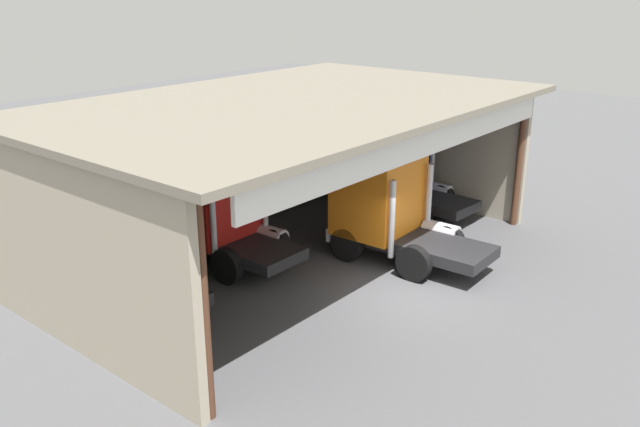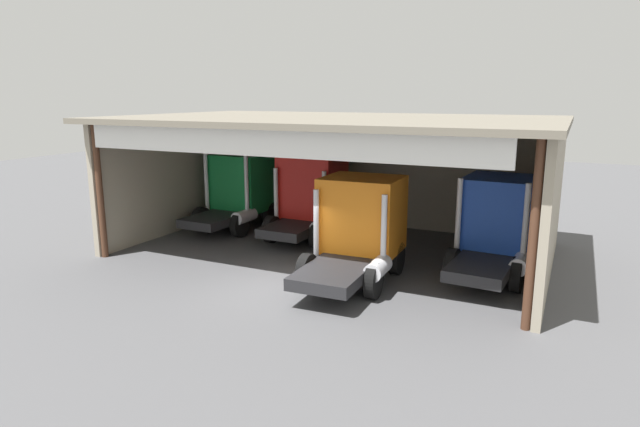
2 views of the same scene
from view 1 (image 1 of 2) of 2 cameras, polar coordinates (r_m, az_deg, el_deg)
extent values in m
plane|color=#4C4C4F|center=(19.41, 7.68, -6.97)|extent=(80.00, 80.00, 0.00)
cube|color=#9E937F|center=(24.54, -11.27, 4.74)|extent=(15.41, 0.24, 4.98)
cube|color=#9E937F|center=(16.68, -21.16, -3.37)|extent=(0.24, 9.54, 4.98)
cube|color=#9E937F|center=(27.15, 8.11, 6.34)|extent=(0.24, 9.54, 4.98)
cube|color=#6E6759|center=(20.35, -2.42, 9.55)|extent=(16.01, 10.20, 0.20)
cylinder|color=#4C2D1E|center=(13.27, -10.05, -8.23)|extent=(0.24, 0.24, 4.98)
cylinder|color=#4C2D1E|center=(24.90, 16.87, 4.48)|extent=(0.24, 0.24, 4.98)
cube|color=white|center=(17.71, 9.08, 6.32)|extent=(13.87, 0.12, 0.90)
cube|color=#197F3D|center=(19.46, -18.35, -1.11)|extent=(2.52, 2.62, 2.54)
cube|color=black|center=(20.40, -20.32, 0.92)|extent=(2.07, 0.14, 0.76)
cube|color=silver|center=(21.04, -19.79, -3.75)|extent=(2.31, 0.25, 0.44)
cube|color=#232326|center=(18.44, -14.81, -6.45)|extent=(1.95, 3.58, 0.36)
cylinder|color=silver|center=(17.84, -19.00, -3.30)|extent=(0.18, 0.18, 2.91)
cylinder|color=silver|center=(18.89, -13.29, -1.45)|extent=(0.18, 0.18, 2.91)
cylinder|color=silver|center=(19.16, -12.65, -4.84)|extent=(0.60, 1.22, 0.56)
cylinder|color=black|center=(20.00, -21.25, -5.63)|extent=(0.34, 1.11, 1.10)
cylinder|color=black|center=(20.92, -16.12, -3.92)|extent=(0.34, 1.11, 1.10)
cylinder|color=black|center=(18.03, -17.58, -7.99)|extent=(0.34, 1.11, 1.10)
cylinder|color=black|center=(19.04, -12.11, -5.95)|extent=(0.34, 1.11, 1.10)
cube|color=red|center=(21.13, -9.22, 1.61)|extent=(2.45, 2.11, 2.76)
cube|color=black|center=(21.77, -11.17, 3.36)|extent=(2.07, 0.07, 0.83)
cube|color=silver|center=(22.41, -10.89, -1.45)|extent=(2.32, 0.17, 0.44)
cube|color=#232326|center=(20.47, -5.86, -3.15)|extent=(1.84, 3.05, 0.36)
cylinder|color=silver|center=(19.72, -9.20, -0.91)|extent=(0.18, 0.18, 2.48)
cylinder|color=silver|center=(21.14, -4.78, 0.69)|extent=(0.18, 0.18, 2.48)
cylinder|color=silver|center=(21.34, -4.37, -1.79)|extent=(0.57, 1.20, 0.56)
cylinder|color=black|center=(21.35, -11.87, -3.03)|extent=(0.31, 1.12, 1.12)
cylinder|color=black|center=(22.63, -7.70, -1.46)|extent=(0.31, 1.12, 1.12)
cylinder|color=black|center=(19.87, -8.03, -4.54)|extent=(0.31, 1.12, 1.12)
cylinder|color=black|center=(21.24, -3.81, -2.75)|extent=(0.31, 1.12, 1.12)
cube|color=orange|center=(21.42, 5.06, 1.69)|extent=(2.59, 2.25, 2.51)
cube|color=black|center=(21.88, 2.66, 3.34)|extent=(2.14, 0.13, 0.75)
cube|color=silver|center=(22.47, 2.52, -1.05)|extent=(2.40, 0.23, 0.44)
cube|color=#232326|center=(20.92, 9.65, -2.84)|extent=(2.00, 3.77, 0.36)
cylinder|color=silver|center=(19.98, 6.24, -0.51)|extent=(0.18, 0.18, 2.47)
cylinder|color=silver|center=(21.85, 9.38, 1.11)|extent=(0.18, 0.18, 2.47)
cylinder|color=silver|center=(21.94, 10.40, -1.47)|extent=(0.60, 1.22, 0.56)
cylinder|color=black|center=(21.30, 2.33, -2.67)|extent=(0.33, 1.12, 1.11)
cylinder|color=black|center=(23.02, 5.55, -1.01)|extent=(0.33, 1.12, 1.11)
cylinder|color=black|center=(20.08, 8.10, -4.29)|extent=(0.33, 1.12, 1.11)
cylinder|color=black|center=(21.90, 11.02, -2.39)|extent=(0.33, 1.12, 1.11)
cube|color=#1E47B7|center=(26.00, 5.79, 4.81)|extent=(2.48, 2.70, 2.45)
cube|color=black|center=(26.68, 3.60, 6.21)|extent=(1.97, 0.18, 0.74)
cube|color=silver|center=(27.16, 3.47, 2.61)|extent=(2.21, 0.30, 0.44)
cube|color=#232326|center=(25.26, 9.27, 1.14)|extent=(1.96, 3.72, 0.36)
cylinder|color=silver|center=(24.39, 6.95, 3.56)|extent=(0.18, 0.18, 2.77)
cylinder|color=silver|center=(26.05, 9.69, 4.46)|extent=(0.18, 0.18, 2.77)
cylinder|color=silver|center=(26.22, 10.03, 2.06)|extent=(0.63, 1.23, 0.56)
cylinder|color=black|center=(25.96, 3.42, 1.46)|extent=(0.37, 1.13, 1.11)
cylinder|color=black|center=(27.48, 6.13, 2.41)|extent=(0.37, 1.13, 1.11)
cylinder|color=black|center=(24.53, 7.92, 0.20)|extent=(0.37, 1.13, 1.11)
cylinder|color=black|center=(26.13, 10.50, 1.27)|extent=(0.37, 1.13, 1.11)
cylinder|color=gold|center=(22.16, -15.95, -2.91)|extent=(0.58, 0.58, 0.85)
cube|color=black|center=(22.34, -13.57, -2.29)|extent=(0.90, 0.60, 1.00)
camera|label=2|loc=(23.81, 51.51, 5.82)|focal=30.19mm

